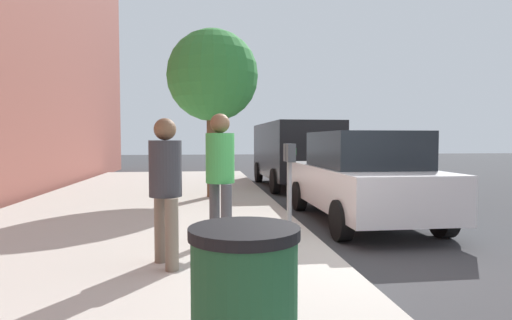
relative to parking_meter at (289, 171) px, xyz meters
name	(u,v)px	position (x,y,z in m)	size (l,w,h in m)	color
ground_plane	(334,263)	(-0.64, -0.47, -1.17)	(80.00, 80.00, 0.00)	#38383A
sidewalk_slab	(96,266)	(-0.64, 2.53, -1.09)	(28.00, 6.00, 0.15)	#B7B2A8
parking_meter	(289,171)	(0.00, 0.00, 0.00)	(0.36, 0.12, 1.41)	gray
pedestrian_at_meter	(220,167)	(-0.10, 1.00, 0.07)	(0.52, 0.40, 1.83)	#47474C
pedestrian_bystander	(165,180)	(-0.99, 1.66, -0.01)	(0.49, 0.37, 1.71)	#726656
parked_sedan_near	(361,177)	(1.85, -1.82, -0.27)	(4.41, 1.98, 1.77)	silver
parked_van_far	(293,150)	(7.95, -1.82, 0.09)	(5.23, 2.18, 2.18)	black
street_tree	(213,77)	(4.78, 0.99, 2.05)	(2.33, 2.33, 4.27)	brown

